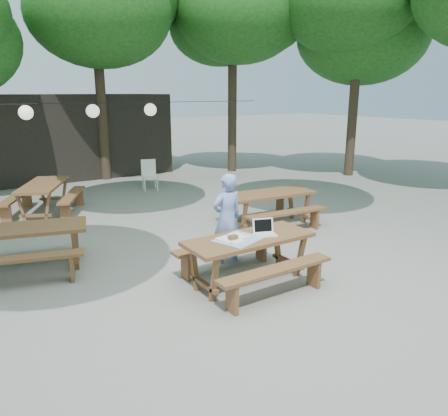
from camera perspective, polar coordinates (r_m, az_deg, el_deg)
ground at (r=7.18m, az=0.49°, el=-8.72°), size 80.00×80.00×0.00m
pavilion at (r=16.57m, az=-18.73°, el=9.04°), size 6.00×3.00×2.80m
main_picnic_table at (r=6.76m, az=3.26°, el=-6.72°), size 2.00×1.58×0.75m
picnic_table_nw at (r=7.92m, az=-24.64°, el=-4.81°), size 2.26×2.04×0.75m
picnic_table_ne at (r=9.68m, az=5.91°, el=-0.05°), size 2.06×1.74×0.75m
picnic_table_far_w at (r=11.41m, az=-22.42°, el=1.18°), size 2.26×2.40×0.75m
woman at (r=7.47m, az=0.39°, el=-1.35°), size 0.57×0.38×1.57m
plastic_chair at (r=13.43m, az=-9.65°, el=3.47°), size 0.54×0.54×0.90m
laptop at (r=6.76m, az=5.28°, el=-2.94°), size 0.40×0.35×0.24m
tabletop_clutter at (r=6.52m, az=1.70°, el=-4.03°), size 0.79×0.73×0.08m
paper_lanterns at (r=11.99m, az=-16.71°, el=12.06°), size 9.00×0.34×0.38m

